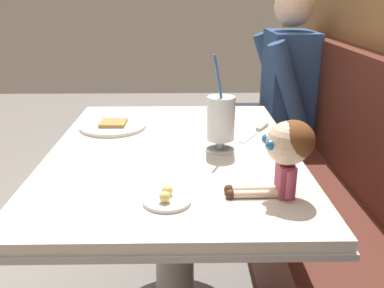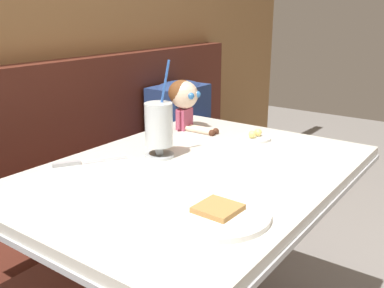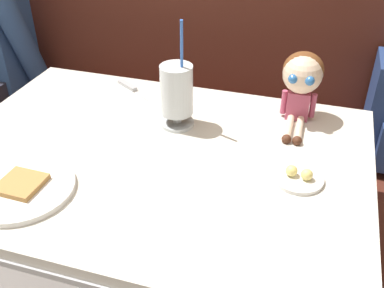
{
  "view_description": "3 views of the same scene",
  "coord_description": "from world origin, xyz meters",
  "px_view_note": "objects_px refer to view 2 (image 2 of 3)",
  "views": [
    {
      "loc": [
        1.3,
        0.22,
        1.23
      ],
      "look_at": [
        0.1,
        0.24,
        0.79
      ],
      "focal_mm": 39.32,
      "sensor_mm": 36.0,
      "label": 1
    },
    {
      "loc": [
        -1.01,
        -0.55,
        1.21
      ],
      "look_at": [
        0.08,
        0.25,
        0.78
      ],
      "focal_mm": 40.75,
      "sensor_mm": 36.0,
      "label": 2
    },
    {
      "loc": [
        0.38,
        -0.71,
        1.4
      ],
      "look_at": [
        0.1,
        0.21,
        0.77
      ],
      "focal_mm": 42.27,
      "sensor_mm": 36.0,
      "label": 3
    }
  ],
  "objects_px": {
    "milkshake_glass": "(159,128)",
    "toast_plate": "(218,214)",
    "butter_saucer": "(255,137)",
    "butter_knife": "(78,163)",
    "seated_doll": "(184,98)",
    "backpack": "(180,119)"
  },
  "relations": [
    {
      "from": "backpack",
      "to": "butter_knife",
      "type": "bearing_deg",
      "value": -162.31
    },
    {
      "from": "toast_plate",
      "to": "milkshake_glass",
      "type": "relative_size",
      "value": 0.79
    },
    {
      "from": "milkshake_glass",
      "to": "butter_saucer",
      "type": "relative_size",
      "value": 2.62
    },
    {
      "from": "butter_knife",
      "to": "backpack",
      "type": "relative_size",
      "value": 0.52
    },
    {
      "from": "toast_plate",
      "to": "backpack",
      "type": "relative_size",
      "value": 0.62
    },
    {
      "from": "toast_plate",
      "to": "milkshake_glass",
      "type": "xyz_separation_m",
      "value": [
        0.25,
        0.39,
        0.09
      ]
    },
    {
      "from": "backpack",
      "to": "toast_plate",
      "type": "bearing_deg",
      "value": -138.48
    },
    {
      "from": "butter_saucer",
      "to": "seated_doll",
      "type": "bearing_deg",
      "value": 96.96
    },
    {
      "from": "butter_saucer",
      "to": "butter_knife",
      "type": "height_order",
      "value": "butter_saucer"
    },
    {
      "from": "milkshake_glass",
      "to": "toast_plate",
      "type": "bearing_deg",
      "value": -122.87
    },
    {
      "from": "butter_saucer",
      "to": "seated_doll",
      "type": "xyz_separation_m",
      "value": [
        -0.04,
        0.3,
        0.12
      ]
    },
    {
      "from": "butter_knife",
      "to": "backpack",
      "type": "distance_m",
      "value": 0.95
    },
    {
      "from": "milkshake_glass",
      "to": "seated_doll",
      "type": "relative_size",
      "value": 1.44
    },
    {
      "from": "toast_plate",
      "to": "seated_doll",
      "type": "bearing_deg",
      "value": 42.65
    },
    {
      "from": "butter_saucer",
      "to": "butter_knife",
      "type": "xyz_separation_m",
      "value": [
        -0.56,
        0.32,
        -0.0
      ]
    },
    {
      "from": "butter_knife",
      "to": "backpack",
      "type": "xyz_separation_m",
      "value": [
        0.9,
        0.29,
        -0.09
      ]
    },
    {
      "from": "butter_knife",
      "to": "seated_doll",
      "type": "relative_size",
      "value": 0.97
    },
    {
      "from": "milkshake_glass",
      "to": "butter_saucer",
      "type": "xyz_separation_m",
      "value": [
        0.36,
        -0.16,
        -0.09
      ]
    },
    {
      "from": "butter_saucer",
      "to": "backpack",
      "type": "height_order",
      "value": "backpack"
    },
    {
      "from": "toast_plate",
      "to": "seated_doll",
      "type": "distance_m",
      "value": 0.78
    },
    {
      "from": "milkshake_glass",
      "to": "butter_knife",
      "type": "xyz_separation_m",
      "value": [
        -0.2,
        0.16,
        -0.09
      ]
    },
    {
      "from": "seated_doll",
      "to": "milkshake_glass",
      "type": "bearing_deg",
      "value": -156.66
    }
  ]
}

